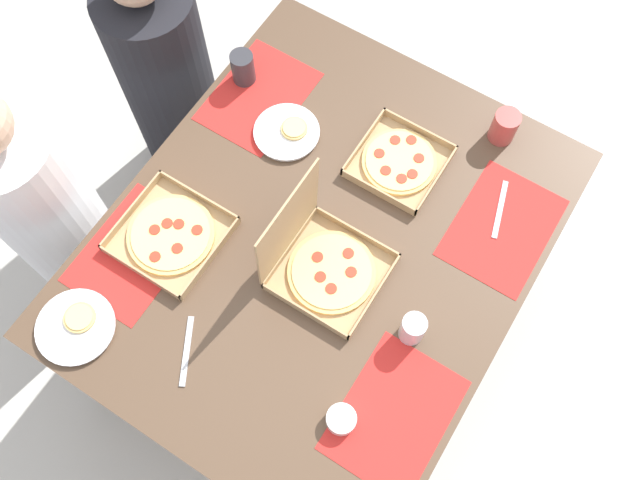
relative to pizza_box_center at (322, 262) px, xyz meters
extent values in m
plane|color=beige|center=(0.07, 0.05, -0.77)|extent=(6.00, 6.00, 0.00)
cylinder|color=#3F3328|center=(0.70, -0.46, -0.42)|extent=(0.07, 0.07, 0.69)
cylinder|color=#3F3328|center=(-0.56, 0.56, -0.42)|extent=(0.07, 0.07, 0.69)
cylinder|color=#3F3328|center=(0.70, 0.56, -0.42)|extent=(0.07, 0.07, 0.69)
cube|color=brown|center=(0.07, 0.05, -0.06)|extent=(1.39, 1.15, 0.03)
cube|color=red|center=(-0.24, -0.37, -0.05)|extent=(0.36, 0.26, 0.00)
cube|color=red|center=(0.38, -0.37, -0.05)|extent=(0.36, 0.26, 0.00)
cube|color=red|center=(-0.24, 0.47, -0.05)|extent=(0.36, 0.26, 0.00)
cube|color=red|center=(0.38, 0.47, -0.05)|extent=(0.36, 0.26, 0.00)
cube|color=tan|center=(0.00, -0.03, -0.05)|extent=(0.28, 0.28, 0.01)
cube|color=tan|center=(-0.14, -0.03, -0.03)|extent=(0.01, 0.28, 0.03)
cube|color=tan|center=(0.14, -0.03, -0.03)|extent=(0.01, 0.28, 0.03)
cube|color=tan|center=(0.00, -0.17, -0.03)|extent=(0.28, 0.01, 0.03)
cube|color=tan|center=(0.00, 0.11, -0.03)|extent=(0.28, 0.01, 0.03)
cylinder|color=#E0B76B|center=(0.00, -0.03, -0.04)|extent=(0.25, 0.25, 0.01)
cylinder|color=#EFD67F|center=(0.00, -0.03, -0.03)|extent=(0.22, 0.22, 0.00)
cylinder|color=red|center=(0.07, -0.04, -0.03)|extent=(0.03, 0.03, 0.00)
cylinder|color=red|center=(0.01, 0.02, -0.03)|extent=(0.03, 0.03, 0.00)
cylinder|color=red|center=(-0.03, -0.01, -0.03)|extent=(0.03, 0.03, 0.00)
cylinder|color=red|center=(-0.04, -0.06, -0.03)|extent=(0.03, 0.03, 0.00)
cylinder|color=red|center=(0.03, -0.08, -0.03)|extent=(0.03, 0.03, 0.00)
cube|color=tan|center=(0.00, 0.10, 0.13)|extent=(0.28, 0.02, 0.28)
cube|color=tan|center=(-0.15, 0.42, -0.05)|extent=(0.28, 0.28, 0.01)
cube|color=tan|center=(-0.29, 0.42, -0.03)|extent=(0.01, 0.28, 0.03)
cube|color=tan|center=(-0.01, 0.42, -0.03)|extent=(0.01, 0.28, 0.03)
cube|color=tan|center=(-0.15, 0.28, -0.03)|extent=(0.28, 0.01, 0.03)
cube|color=tan|center=(-0.15, 0.55, -0.03)|extent=(0.28, 0.01, 0.03)
cylinder|color=#E0B76B|center=(-0.15, 0.42, -0.04)|extent=(0.25, 0.25, 0.01)
cylinder|color=#EFD67F|center=(-0.15, 0.42, -0.03)|extent=(0.23, 0.23, 0.00)
cylinder|color=red|center=(-0.11, 0.41, -0.03)|extent=(0.03, 0.03, 0.00)
cylinder|color=red|center=(-0.13, 0.44, -0.03)|extent=(0.03, 0.03, 0.00)
cylinder|color=red|center=(-0.16, 0.46, -0.03)|extent=(0.03, 0.03, 0.00)
cylinder|color=red|center=(-0.23, 0.41, -0.03)|extent=(0.03, 0.03, 0.00)
cylinder|color=red|center=(-0.17, 0.37, -0.03)|extent=(0.03, 0.03, 0.00)
cylinder|color=red|center=(-0.10, 0.36, -0.03)|extent=(0.03, 0.03, 0.00)
cube|color=tan|center=(0.40, -0.02, -0.05)|extent=(0.25, 0.25, 0.01)
cube|color=tan|center=(0.28, -0.02, -0.03)|extent=(0.01, 0.25, 0.03)
cube|color=tan|center=(0.53, -0.02, -0.03)|extent=(0.01, 0.25, 0.03)
cube|color=tan|center=(0.40, -0.14, -0.03)|extent=(0.25, 0.01, 0.03)
cube|color=tan|center=(0.40, 0.11, -0.03)|extent=(0.25, 0.01, 0.03)
cylinder|color=#E0B76B|center=(0.40, -0.02, -0.04)|extent=(0.22, 0.22, 0.01)
cylinder|color=#EFD67F|center=(0.40, -0.02, -0.03)|extent=(0.20, 0.20, 0.00)
cylinder|color=red|center=(0.48, -0.01, -0.03)|extent=(0.03, 0.03, 0.00)
cylinder|color=red|center=(0.46, 0.03, -0.03)|extent=(0.03, 0.03, 0.00)
cylinder|color=red|center=(0.39, 0.05, -0.03)|extent=(0.03, 0.03, 0.00)
cylinder|color=red|center=(0.35, 0.00, -0.03)|extent=(0.03, 0.03, 0.00)
cylinder|color=red|center=(0.35, -0.05, -0.03)|extent=(0.03, 0.03, 0.00)
cylinder|color=red|center=(0.38, -0.07, -0.03)|extent=(0.03, 0.03, 0.00)
cylinder|color=red|center=(0.44, -0.06, -0.03)|extent=(0.03, 0.03, 0.00)
cylinder|color=white|center=(-0.50, 0.47, -0.04)|extent=(0.21, 0.21, 0.01)
cylinder|color=white|center=(-0.50, 0.47, -0.04)|extent=(0.22, 0.22, 0.01)
cylinder|color=#E0B76B|center=(-0.47, 0.47, -0.03)|extent=(0.09, 0.09, 0.01)
cylinder|color=#EFD67F|center=(-0.47, 0.47, -0.02)|extent=(0.07, 0.07, 0.00)
cylinder|color=white|center=(0.31, 0.32, -0.04)|extent=(0.19, 0.19, 0.01)
cylinder|color=white|center=(0.31, 0.32, -0.04)|extent=(0.20, 0.20, 0.01)
cylinder|color=#E0B76B|center=(0.33, 0.31, -0.03)|extent=(0.08, 0.08, 0.01)
cylinder|color=#EFD67F|center=(0.33, 0.31, -0.02)|extent=(0.07, 0.07, 0.00)
cylinder|color=#BF4742|center=(0.65, -0.23, 0.00)|extent=(0.08, 0.08, 0.11)
cylinder|color=silver|center=(-0.03, -0.30, 0.00)|extent=(0.07, 0.07, 0.10)
cylinder|color=#333338|center=(0.41, 0.55, 0.01)|extent=(0.07, 0.07, 0.11)
cylinder|color=white|center=(-0.33, -0.26, -0.03)|extent=(0.08, 0.08, 0.04)
cube|color=#B7B7BC|center=(0.43, -0.34, -0.05)|extent=(0.19, 0.07, 0.00)
cube|color=#B7B7BC|center=(-0.39, 0.18, -0.05)|extent=(0.17, 0.11, 0.00)
cylinder|color=white|center=(-0.24, 0.88, -0.30)|extent=(0.32, 0.32, 0.95)
cylinder|color=black|center=(0.38, 0.88, -0.31)|extent=(0.32, 0.32, 0.91)
camera|label=1|loc=(-0.58, -0.36, 1.76)|focal=38.73mm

